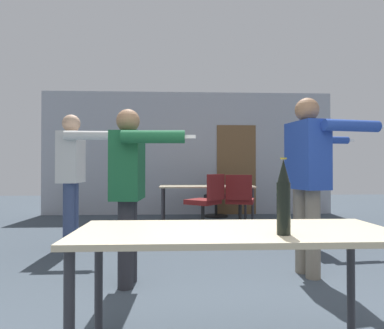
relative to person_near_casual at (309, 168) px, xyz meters
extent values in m
cube|color=#A3A8B2|center=(-1.03, 4.55, 0.35)|extent=(6.64, 0.10, 2.81)
cube|color=brown|center=(0.07, 4.49, -0.03)|extent=(0.90, 0.02, 2.05)
cube|color=#C6B793|center=(-0.99, -1.49, -0.35)|extent=(1.70, 0.69, 0.03)
cylinder|color=#2D2D33|center=(-1.78, -1.78, -0.71)|extent=(0.05, 0.05, 0.69)
cylinder|color=#2D2D33|center=(-1.78, -1.20, -0.71)|extent=(0.05, 0.05, 0.69)
cylinder|color=#2D2D33|center=(-0.20, -1.20, -0.71)|extent=(0.05, 0.05, 0.69)
cube|color=#C6B793|center=(-0.73, 3.25, -0.35)|extent=(1.78, 0.79, 0.03)
cylinder|color=#2D2D33|center=(-1.56, 2.92, -0.71)|extent=(0.05, 0.05, 0.69)
cylinder|color=#2D2D33|center=(0.10, 2.92, -0.71)|extent=(0.05, 0.05, 0.69)
cylinder|color=#2D2D33|center=(-1.56, 3.59, -0.71)|extent=(0.05, 0.05, 0.69)
cylinder|color=#2D2D33|center=(0.10, 3.59, -0.71)|extent=(0.05, 0.05, 0.69)
cylinder|color=slate|center=(-0.03, 0.09, -0.63)|extent=(0.14, 0.14, 0.85)
cylinder|color=slate|center=(0.00, -0.10, -0.63)|extent=(0.14, 0.14, 0.85)
cube|color=#23429E|center=(-0.01, 0.00, 0.13)|extent=(0.33, 0.49, 0.67)
sphere|color=#936B4C|center=(-0.01, 0.00, 0.58)|extent=(0.23, 0.23, 0.23)
cylinder|color=#23429E|center=(-0.07, 0.27, 0.11)|extent=(0.11, 0.11, 0.58)
cylinder|color=#23429E|center=(0.32, -0.22, 0.40)|extent=(0.59, 0.22, 0.11)
cube|color=white|center=(0.63, -0.16, 0.40)|extent=(0.12, 0.06, 0.03)
cylinder|color=#3D4C75|center=(-2.72, 1.43, -0.62)|extent=(0.14, 0.14, 0.86)
cylinder|color=#3D4C75|center=(-2.72, 1.24, -0.62)|extent=(0.14, 0.14, 0.86)
cube|color=silver|center=(-2.72, 1.33, 0.15)|extent=(0.26, 0.47, 0.68)
sphere|color=#DBAD89|center=(-2.72, 1.33, 0.60)|extent=(0.24, 0.24, 0.24)
cylinder|color=silver|center=(-2.72, 1.63, 0.12)|extent=(0.11, 0.11, 0.59)
cylinder|color=silver|center=(-2.43, 1.04, 0.42)|extent=(0.59, 0.11, 0.11)
cube|color=white|center=(-2.10, 1.05, 0.42)|extent=(0.12, 0.04, 0.03)
cylinder|color=slate|center=(0.44, 1.54, -0.63)|extent=(0.13, 0.13, 0.84)
cylinder|color=slate|center=(0.46, 1.37, -0.63)|extent=(0.13, 0.13, 0.84)
cube|color=#23429E|center=(0.45, 1.46, 0.11)|extent=(0.27, 0.43, 0.66)
sphere|color=tan|center=(0.45, 1.46, 0.56)|extent=(0.23, 0.23, 0.23)
cylinder|color=#23429E|center=(0.42, 1.71, 0.10)|extent=(0.10, 0.10, 0.57)
cylinder|color=#23429E|center=(0.76, 1.23, 0.39)|extent=(0.58, 0.16, 0.10)
cube|color=white|center=(1.07, 1.27, 0.39)|extent=(0.12, 0.05, 0.03)
cylinder|color=#28282D|center=(-1.74, -0.10, -0.67)|extent=(0.14, 0.14, 0.77)
cylinder|color=#28282D|center=(-1.75, -0.29, -0.67)|extent=(0.14, 0.14, 0.77)
cube|color=#195633|center=(-1.75, -0.20, 0.02)|extent=(0.28, 0.46, 0.61)
sphere|color=#936B4C|center=(-1.75, -0.20, 0.43)|extent=(0.21, 0.21, 0.21)
cylinder|color=#195633|center=(-1.73, 0.08, 0.00)|extent=(0.11, 0.11, 0.52)
cylinder|color=#195633|center=(-1.50, -0.49, 0.26)|extent=(0.53, 0.14, 0.11)
cube|color=white|center=(-1.21, -0.51, 0.26)|extent=(0.12, 0.04, 0.03)
cylinder|color=black|center=(-0.20, 2.60, -1.04)|extent=(0.52, 0.52, 0.03)
cylinder|color=black|center=(-0.20, 2.60, -0.82)|extent=(0.06, 0.06, 0.41)
cube|color=maroon|center=(-0.20, 2.60, -0.57)|extent=(0.57, 0.57, 0.08)
cube|color=maroon|center=(-0.27, 2.35, -0.32)|extent=(0.44, 0.18, 0.42)
cylinder|color=black|center=(-0.44, 4.13, -1.04)|extent=(0.52, 0.52, 0.03)
cylinder|color=black|center=(-0.44, 4.13, -0.83)|extent=(0.06, 0.06, 0.38)
cube|color=black|center=(-0.44, 4.13, -0.61)|extent=(0.56, 0.56, 0.08)
cube|color=black|center=(-0.19, 4.06, -0.36)|extent=(0.17, 0.44, 0.42)
cylinder|color=black|center=(-0.87, 2.34, -1.04)|extent=(0.52, 0.52, 0.03)
cylinder|color=black|center=(-0.87, 2.34, -0.81)|extent=(0.06, 0.06, 0.43)
cube|color=maroon|center=(-0.87, 2.34, -0.55)|extent=(0.65, 0.65, 0.08)
cube|color=maroon|center=(-0.67, 2.18, -0.30)|extent=(0.32, 0.37, 0.42)
cylinder|color=black|center=(-0.77, -1.65, -0.20)|extent=(0.07, 0.07, 0.26)
cone|color=black|center=(-0.77, -1.65, -0.01)|extent=(0.06, 0.06, 0.12)
cylinder|color=gold|center=(-0.77, -1.65, 0.05)|extent=(0.03, 0.03, 0.01)
camera|label=1|loc=(-1.30, -3.32, 0.00)|focal=32.00mm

